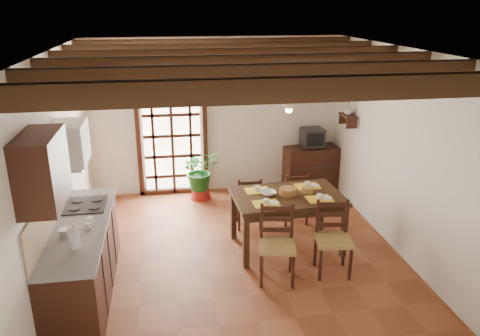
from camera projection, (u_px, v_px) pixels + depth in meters
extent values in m
plane|color=brown|center=(238.00, 255.00, 6.56)|extent=(5.00, 5.00, 0.00)
cube|color=silver|center=(216.00, 117.00, 8.42)|extent=(4.50, 0.02, 2.80)
cube|color=silver|center=(285.00, 258.00, 3.77)|extent=(4.50, 0.02, 2.80)
cube|color=silver|center=(57.00, 170.00, 5.75)|extent=(0.02, 5.00, 2.80)
cube|color=silver|center=(399.00, 152.00, 6.43)|extent=(0.02, 5.00, 2.80)
cube|color=white|center=(237.00, 50.00, 5.62)|extent=(4.50, 5.00, 0.02)
cube|color=black|center=(278.00, 90.00, 3.71)|extent=(4.50, 0.14, 0.20)
cube|color=black|center=(257.00, 75.00, 4.49)|extent=(4.50, 0.14, 0.20)
cube|color=black|center=(243.00, 64.00, 5.27)|extent=(4.50, 0.14, 0.20)
cube|color=black|center=(232.00, 56.00, 6.05)|extent=(4.50, 0.14, 0.20)
cube|color=black|center=(224.00, 50.00, 6.83)|extent=(4.50, 0.14, 0.20)
cube|color=black|center=(217.00, 45.00, 7.61)|extent=(4.50, 0.14, 0.20)
cube|color=white|center=(172.00, 135.00, 8.39)|extent=(1.01, 0.02, 2.11)
cube|color=black|center=(169.00, 71.00, 7.96)|extent=(1.26, 0.10, 0.08)
cube|color=black|center=(138.00, 137.00, 8.25)|extent=(0.08, 0.10, 2.28)
cube|color=black|center=(205.00, 134.00, 8.43)|extent=(0.08, 0.10, 2.28)
cube|color=black|center=(172.00, 136.00, 8.32)|extent=(1.01, 0.03, 2.02)
cube|color=black|center=(84.00, 261.00, 5.56)|extent=(0.60, 2.20, 0.88)
cube|color=slate|center=(79.00, 226.00, 5.41)|extent=(0.64, 2.25, 0.04)
cube|color=tan|center=(51.00, 210.00, 5.29)|extent=(0.02, 2.20, 0.50)
cube|color=black|center=(42.00, 170.00, 4.42)|extent=(0.35, 0.80, 0.70)
cube|color=white|center=(70.00, 143.00, 5.62)|extent=(0.38, 0.60, 0.50)
cube|color=silver|center=(72.00, 164.00, 5.71)|extent=(0.32, 0.55, 0.04)
cube|color=black|center=(86.00, 205.00, 5.91)|extent=(0.50, 0.55, 0.02)
cylinder|color=white|center=(74.00, 238.00, 4.86)|extent=(0.11, 0.11, 0.24)
cylinder|color=silver|center=(66.00, 233.00, 5.14)|extent=(0.14, 0.14, 0.10)
cube|color=#311E10|center=(288.00, 196.00, 6.52)|extent=(1.55, 1.04, 0.05)
cube|color=#311E10|center=(287.00, 202.00, 6.55)|extent=(1.40, 0.94, 0.11)
cube|color=#311E10|center=(321.00, 207.00, 7.18)|extent=(0.08, 0.08, 0.76)
cube|color=#311E10|center=(234.00, 215.00, 6.91)|extent=(0.08, 0.08, 0.76)
cube|color=#311E10|center=(344.00, 231.00, 6.41)|extent=(0.08, 0.08, 0.76)
cube|color=#311E10|center=(246.00, 242.00, 6.13)|extent=(0.08, 0.08, 0.76)
cube|color=olive|center=(277.00, 246.00, 5.82)|extent=(0.52, 0.50, 0.05)
cube|color=black|center=(277.00, 222.00, 5.91)|extent=(0.45, 0.12, 0.49)
cube|color=black|center=(277.00, 263.00, 5.91)|extent=(0.50, 0.48, 0.48)
cube|color=olive|center=(334.00, 240.00, 5.98)|extent=(0.50, 0.48, 0.05)
cube|color=black|center=(332.00, 217.00, 6.06)|extent=(0.44, 0.10, 0.49)
cube|color=black|center=(332.00, 256.00, 6.06)|extent=(0.47, 0.46, 0.48)
cube|color=olive|center=(248.00, 201.00, 7.29)|extent=(0.40, 0.39, 0.05)
cube|color=black|center=(250.00, 193.00, 7.08)|extent=(0.39, 0.05, 0.42)
cube|color=black|center=(248.00, 213.00, 7.36)|extent=(0.38, 0.37, 0.41)
cube|color=olive|center=(294.00, 197.00, 7.44)|extent=(0.41, 0.39, 0.05)
cube|color=black|center=(297.00, 188.00, 7.21)|extent=(0.40, 0.05, 0.44)
cube|color=black|center=(294.00, 209.00, 7.51)|extent=(0.39, 0.37, 0.43)
cube|color=yellow|center=(265.00, 199.00, 6.21)|extent=(0.34, 0.26, 0.01)
cube|color=yellow|center=(319.00, 195.00, 6.33)|extent=(0.34, 0.26, 0.01)
cube|color=yellow|center=(258.00, 186.00, 6.65)|extent=(0.34, 0.26, 0.01)
cube|color=yellow|center=(309.00, 183.00, 6.77)|extent=(0.34, 0.26, 0.01)
cylinder|color=olive|center=(288.00, 187.00, 6.47)|extent=(0.24, 0.24, 0.10)
imported|color=white|center=(268.00, 193.00, 6.50)|extent=(0.25, 0.25, 0.05)
cube|color=black|center=(311.00, 168.00, 8.75)|extent=(1.01, 0.52, 0.83)
cube|color=black|center=(312.00, 137.00, 8.55)|extent=(0.40, 0.36, 0.33)
cube|color=black|center=(315.00, 140.00, 8.39)|extent=(0.31, 0.03, 0.25)
cube|color=white|center=(298.00, 95.00, 8.51)|extent=(0.25, 0.03, 0.32)
cone|color=maroon|center=(201.00, 193.00, 8.42)|extent=(0.38, 0.38, 0.23)
imported|color=#144C19|center=(200.00, 169.00, 8.26)|extent=(2.12, 1.98, 1.89)
cube|color=black|center=(348.00, 116.00, 7.85)|extent=(0.20, 0.42, 0.03)
cube|color=black|center=(352.00, 123.00, 7.73)|extent=(0.18, 0.03, 0.18)
cube|color=black|center=(344.00, 118.00, 8.04)|extent=(0.18, 0.03, 0.18)
imported|color=#B2BFB2|center=(349.00, 110.00, 7.82)|extent=(0.15, 0.15, 0.15)
sphere|color=yellow|center=(350.00, 97.00, 7.75)|extent=(0.14, 0.14, 0.14)
cylinder|color=#144C19|center=(349.00, 106.00, 7.80)|extent=(0.01, 0.01, 0.28)
cube|color=brown|center=(355.00, 86.00, 7.70)|extent=(0.03, 0.32, 0.32)
cube|color=#C3B292|center=(355.00, 86.00, 7.70)|extent=(0.01, 0.26, 0.26)
cylinder|color=black|center=(290.00, 76.00, 6.06)|extent=(0.01, 0.01, 0.70)
cone|color=beige|center=(289.00, 104.00, 6.18)|extent=(0.36, 0.36, 0.14)
sphere|color=#FFD88C|center=(289.00, 110.00, 6.21)|extent=(0.09, 0.09, 0.09)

